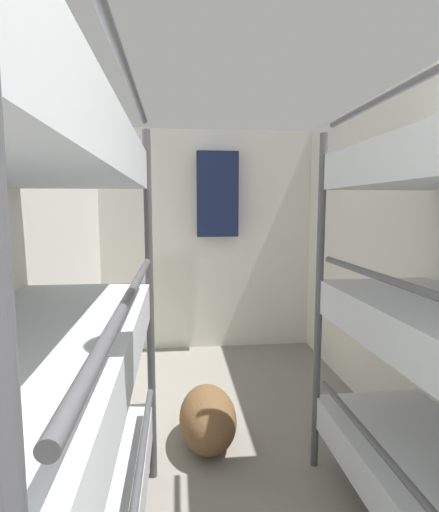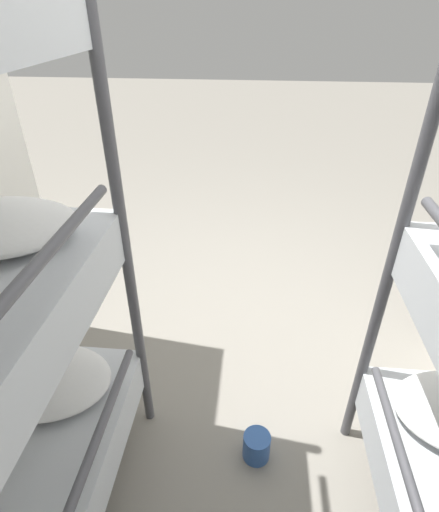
% 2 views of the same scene
% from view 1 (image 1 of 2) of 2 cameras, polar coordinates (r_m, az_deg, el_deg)
% --- Properties ---
extents(wall_left, '(0.06, 4.77, 2.43)m').
position_cam_1_polar(wall_left, '(2.28, -28.19, -3.35)').
color(wall_left, silver).
rests_on(wall_left, ground_plane).
extents(wall_back, '(2.45, 0.06, 2.43)m').
position_cam_1_polar(wall_back, '(4.47, -1.80, 2.14)').
color(wall_back, silver).
rests_on(wall_back, ground_plane).
extents(bunk_stack_left_near, '(0.70, 1.94, 2.04)m').
position_cam_1_polar(bunk_stack_left_near, '(1.42, -26.71, -14.95)').
color(bunk_stack_left_near, '#4C4C51').
rests_on(bunk_stack_left_near, ground_plane).
extents(duffel_bag, '(0.38, 0.63, 0.38)m').
position_cam_1_polar(duffel_bag, '(2.88, -1.68, -22.12)').
color(duffel_bag, brown).
rests_on(duffel_bag, ground_plane).
extents(hanging_coat, '(0.44, 0.12, 0.90)m').
position_cam_1_polar(hanging_coat, '(4.31, -0.29, 8.80)').
color(hanging_coat, '#192347').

